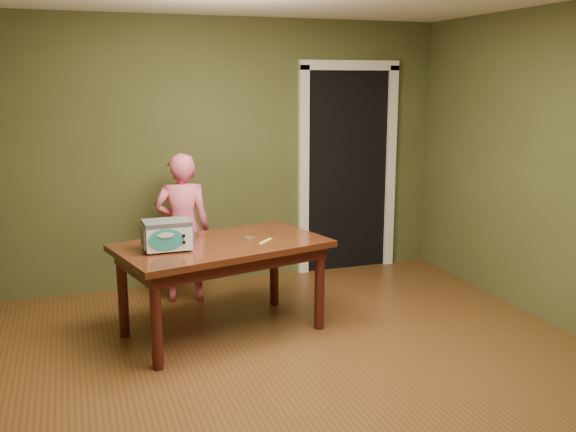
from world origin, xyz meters
The scene contains 8 objects.
floor centered at (0.00, 0.00, 0.00)m, with size 5.00×5.00×0.00m, color brown.
room_shell centered at (0.00, 0.00, 1.71)m, with size 4.52×5.02×2.61m.
doorway centered at (1.30, 2.78, 1.06)m, with size 1.10×0.66×2.25m.
dining_table centered at (-0.39, 1.11, 0.65)m, with size 1.77×1.26×0.75m.
toy_oven centered at (-0.83, 1.02, 0.87)m, with size 0.37×0.26×0.23m.
baking_pan centered at (-0.16, 1.13, 0.76)m, with size 0.10×0.10×0.02m.
spatula centered at (-0.05, 1.02, 0.75)m, with size 0.18×0.03×0.01m, color #E6E364.
child centered at (-0.55, 1.98, 0.69)m, with size 0.50×0.33×1.37m, color #E35D7F.
Camera 1 is at (-1.48, -3.68, 2.00)m, focal length 40.00 mm.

